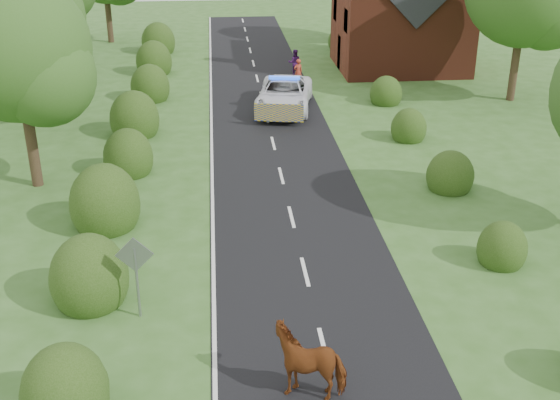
{
  "coord_description": "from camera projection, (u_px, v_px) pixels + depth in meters",
  "views": [
    {
      "loc": [
        -2.59,
        -15.15,
        11.35
      ],
      "look_at": [
        -0.54,
        6.75,
        1.3
      ],
      "focal_mm": 45.0,
      "sensor_mm": 36.0,
      "label": 1
    }
  ],
  "objects": [
    {
      "name": "road_sign",
      "position": [
        135.0,
        266.0,
        19.36
      ],
      "size": [
        1.06,
        0.08,
        2.53
      ],
      "color": "gray",
      "rests_on": "ground"
    },
    {
      "name": "house",
      "position": [
        402.0,
        9.0,
        45.05
      ],
      "size": [
        8.0,
        7.4,
        9.17
      ],
      "color": "maroon",
      "rests_on": "ground"
    },
    {
      "name": "road_markings",
      "position": [
        242.0,
        169.0,
        30.22
      ],
      "size": [
        4.96,
        70.0,
        0.01
      ],
      "color": "white",
      "rests_on": "road"
    },
    {
      "name": "police_van",
      "position": [
        284.0,
        94.0,
        37.77
      ],
      "size": [
        3.83,
        6.43,
        1.81
      ],
      "rotation": [
        0.0,
        0.0,
        -0.19
      ],
      "color": "white",
      "rests_on": "ground"
    },
    {
      "name": "road",
      "position": [
        275.0,
        151.0,
        32.24
      ],
      "size": [
        6.0,
        70.0,
        0.02
      ],
      "primitive_type": "cube",
      "color": "black",
      "rests_on": "ground"
    },
    {
      "name": "cow",
      "position": [
        310.0,
        363.0,
        16.9
      ],
      "size": [
        2.31,
        1.54,
        1.5
      ],
      "primitive_type": "imported",
      "rotation": [
        0.0,
        0.0,
        -1.78
      ],
      "color": "#562417",
      "rests_on": "ground"
    },
    {
      "name": "hedgerow_right",
      "position": [
        441.0,
        165.0,
        29.14
      ],
      "size": [
        2.1,
        45.78,
        2.1
      ],
      "color": "#203F0E",
      "rests_on": "ground"
    },
    {
      "name": "tree_left_b",
      "position": [
        32.0,
        25.0,
        33.59
      ],
      "size": [
        5.74,
        5.6,
        8.07
      ],
      "color": "#332316",
      "rests_on": "ground"
    },
    {
      "name": "hedgerow_left",
      "position": [
        122.0,
        168.0,
        28.38
      ],
      "size": [
        2.75,
        50.41,
        3.0
      ],
      "color": "#203F0E",
      "rests_on": "ground"
    },
    {
      "name": "pedestrian_purple",
      "position": [
        295.0,
        63.0,
        44.42
      ],
      "size": [
        0.81,
        0.63,
        1.66
      ],
      "primitive_type": "imported",
      "rotation": [
        0.0,
        0.0,
        3.14
      ],
      "color": "#521C68",
      "rests_on": "ground"
    },
    {
      "name": "tree_left_a",
      "position": [
        24.0,
        56.0,
        26.35
      ],
      "size": [
        5.74,
        5.6,
        8.38
      ],
      "color": "#332316",
      "rests_on": "ground"
    },
    {
      "name": "ground",
      "position": [
        324.0,
        348.0,
        18.66
      ],
      "size": [
        120.0,
        120.0,
        0.0
      ],
      "primitive_type": "plane",
      "color": "#356021"
    },
    {
      "name": "pedestrian_red",
      "position": [
        298.0,
        72.0,
        42.35
      ],
      "size": [
        0.68,
        0.57,
        1.59
      ],
      "primitive_type": "imported",
      "rotation": [
        0.0,
        0.0,
        3.53
      ],
      "color": "#B53B27",
      "rests_on": "ground"
    }
  ]
}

